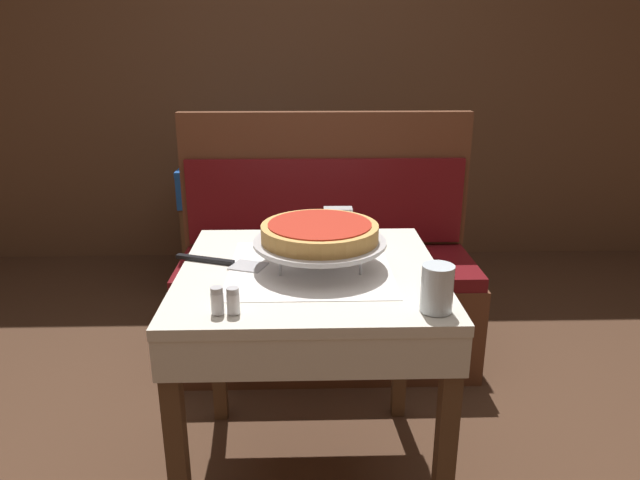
% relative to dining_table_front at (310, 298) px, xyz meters
% --- Properties ---
extents(ground_plane, '(14.00, 14.00, 0.00)m').
position_rel_dining_table_front_xyz_m(ground_plane, '(0.00, 0.00, -0.67)').
color(ground_plane, '#472D1E').
extents(dining_table_front, '(0.77, 0.77, 0.77)m').
position_rel_dining_table_front_xyz_m(dining_table_front, '(0.00, 0.00, 0.00)').
color(dining_table_front, beige).
rests_on(dining_table_front, ground_plane).
extents(dining_table_rear, '(0.72, 0.72, 0.76)m').
position_rel_dining_table_front_xyz_m(dining_table_rear, '(-0.35, 1.78, -0.03)').
color(dining_table_rear, '#194799').
rests_on(dining_table_rear, ground_plane).
extents(booth_bench, '(1.33, 0.51, 1.12)m').
position_rel_dining_table_front_xyz_m(booth_bench, '(0.08, 0.82, -0.34)').
color(booth_bench, brown).
rests_on(booth_bench, ground_plane).
extents(back_wall_panel, '(6.00, 0.04, 2.40)m').
position_rel_dining_table_front_xyz_m(back_wall_panel, '(0.00, 2.24, 0.53)').
color(back_wall_panel, brown).
rests_on(back_wall_panel, ground_plane).
extents(pizza_pan_stand, '(0.39, 0.39, 0.08)m').
position_rel_dining_table_front_xyz_m(pizza_pan_stand, '(0.03, 0.01, 0.17)').
color(pizza_pan_stand, '#ADADB2').
rests_on(pizza_pan_stand, dining_table_front).
extents(deep_dish_pizza, '(0.35, 0.35, 0.05)m').
position_rel_dining_table_front_xyz_m(deep_dish_pizza, '(0.03, 0.01, 0.21)').
color(deep_dish_pizza, tan).
rests_on(deep_dish_pizza, pizza_pan_stand).
extents(pizza_server, '(0.29, 0.15, 0.01)m').
position_rel_dining_table_front_xyz_m(pizza_server, '(-0.26, 0.04, 0.10)').
color(pizza_server, '#BCBCC1').
rests_on(pizza_server, dining_table_front).
extents(water_glass_near, '(0.08, 0.08, 0.12)m').
position_rel_dining_table_front_xyz_m(water_glass_near, '(0.31, -0.30, 0.16)').
color(water_glass_near, silver).
rests_on(water_glass_near, dining_table_front).
extents(salt_shaker, '(0.03, 0.03, 0.07)m').
position_rel_dining_table_front_xyz_m(salt_shaker, '(-0.23, -0.30, 0.13)').
color(salt_shaker, silver).
rests_on(salt_shaker, dining_table_front).
extents(pepper_shaker, '(0.03, 0.03, 0.07)m').
position_rel_dining_table_front_xyz_m(pepper_shaker, '(-0.19, -0.30, 0.13)').
color(pepper_shaker, silver).
rests_on(pepper_shaker, dining_table_front).
extents(napkin_holder, '(0.10, 0.05, 0.09)m').
position_rel_dining_table_front_xyz_m(napkin_holder, '(0.10, 0.34, 0.14)').
color(napkin_holder, '#B2B2B7').
rests_on(napkin_holder, dining_table_front).
extents(condiment_caddy, '(0.12, 0.12, 0.18)m').
position_rel_dining_table_front_xyz_m(condiment_caddy, '(-0.37, 1.80, 0.15)').
color(condiment_caddy, black).
rests_on(condiment_caddy, dining_table_rear).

